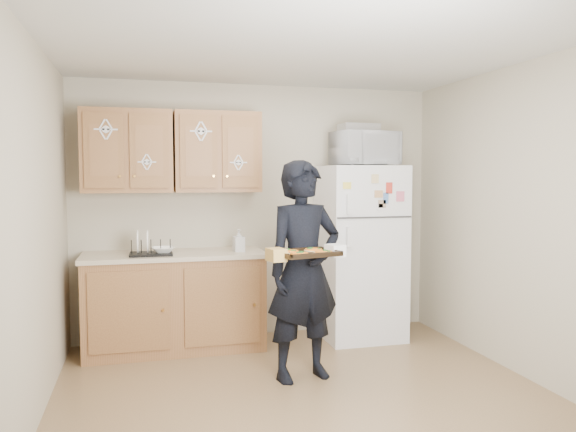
{
  "coord_description": "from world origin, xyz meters",
  "views": [
    {
      "loc": [
        -1.13,
        -3.71,
        1.6
      ],
      "look_at": [
        -0.04,
        0.45,
        1.29
      ],
      "focal_mm": 35.0,
      "sensor_mm": 36.0,
      "label": 1
    }
  ],
  "objects_px": {
    "refrigerator": "(360,252)",
    "baking_tray": "(306,254)",
    "dish_rack": "(151,247)",
    "person": "(304,270)",
    "microwave": "(365,149)"
  },
  "relations": [
    {
      "from": "baking_tray",
      "to": "microwave",
      "type": "xyz_separation_m",
      "value": [
        0.95,
        1.2,
        0.83
      ]
    },
    {
      "from": "refrigerator",
      "to": "baking_tray",
      "type": "height_order",
      "value": "refrigerator"
    },
    {
      "from": "refrigerator",
      "to": "dish_rack",
      "type": "distance_m",
      "value": 2.01
    },
    {
      "from": "refrigerator",
      "to": "dish_rack",
      "type": "relative_size",
      "value": 4.57
    },
    {
      "from": "refrigerator",
      "to": "baking_tray",
      "type": "bearing_deg",
      "value": -126.42
    },
    {
      "from": "baking_tray",
      "to": "dish_rack",
      "type": "xyz_separation_m",
      "value": [
        -1.08,
        1.21,
        -0.06
      ]
    },
    {
      "from": "baking_tray",
      "to": "dish_rack",
      "type": "bearing_deg",
      "value": 119.03
    },
    {
      "from": "microwave",
      "to": "dish_rack",
      "type": "height_order",
      "value": "microwave"
    },
    {
      "from": "person",
      "to": "dish_rack",
      "type": "distance_m",
      "value": 1.47
    },
    {
      "from": "person",
      "to": "baking_tray",
      "type": "xyz_separation_m",
      "value": [
        -0.07,
        -0.29,
        0.17
      ]
    },
    {
      "from": "person",
      "to": "baking_tray",
      "type": "bearing_deg",
      "value": -115.67
    },
    {
      "from": "refrigerator",
      "to": "microwave",
      "type": "height_order",
      "value": "microwave"
    },
    {
      "from": "refrigerator",
      "to": "baking_tray",
      "type": "distance_m",
      "value": 1.57
    },
    {
      "from": "dish_rack",
      "to": "person",
      "type": "bearing_deg",
      "value": -38.54
    },
    {
      "from": "person",
      "to": "microwave",
      "type": "xyz_separation_m",
      "value": [
        0.88,
        0.91,
        1.0
      ]
    }
  ]
}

